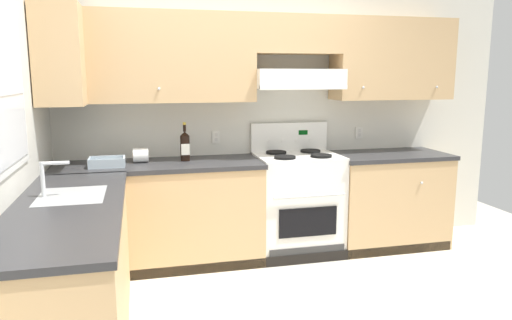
{
  "coord_description": "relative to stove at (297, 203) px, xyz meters",
  "views": [
    {
      "loc": [
        -0.82,
        -2.87,
        1.65
      ],
      "look_at": [
        0.06,
        0.7,
        1.0
      ],
      "focal_mm": 33.71,
      "sensor_mm": 36.0,
      "label": 1
    }
  ],
  "objects": [
    {
      "name": "counter_back_run",
      "position": [
        -0.42,
        -0.01,
        -0.03
      ],
      "size": [
        3.6,
        0.65,
        0.91
      ],
      "color": "tan",
      "rests_on": "ground_plane"
    },
    {
      "name": "counter_left_run",
      "position": [
        -1.83,
        -1.25,
        -0.02
      ],
      "size": [
        0.63,
        1.91,
        1.13
      ],
      "color": "tan",
      "rests_on": "ground_plane"
    },
    {
      "name": "wall_left",
      "position": [
        -2.18,
        -1.03,
        0.87
      ],
      "size": [
        0.47,
        4.0,
        2.55
      ],
      "color": "silver",
      "rests_on": "ground_plane"
    },
    {
      "name": "wine_bottle",
      "position": [
        -1.02,
        0.05,
        0.57
      ],
      "size": [
        0.08,
        0.08,
        0.34
      ],
      "color": "black",
      "rests_on": "counter_back_run"
    },
    {
      "name": "paper_towel_roll",
      "position": [
        -1.4,
        0.07,
        0.49
      ],
      "size": [
        0.13,
        0.12,
        0.12
      ],
      "color": "white",
      "rests_on": "counter_back_run"
    },
    {
      "name": "wall_back",
      "position": [
        -0.18,
        0.27,
        1.0
      ],
      "size": [
        4.68,
        0.57,
        2.55
      ],
      "color": "silver",
      "rests_on": "ground_plane"
    },
    {
      "name": "stove",
      "position": [
        0.0,
        0.0,
        0.0
      ],
      "size": [
        0.76,
        0.62,
        1.2
      ],
      "color": "white",
      "rests_on": "ground_plane"
    },
    {
      "name": "bowl",
      "position": [
        -1.67,
        -0.07,
        0.46
      ],
      "size": [
        0.29,
        0.2,
        0.08
      ],
      "color": "#9EADB7",
      "rests_on": "counter_back_run"
    }
  ]
}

